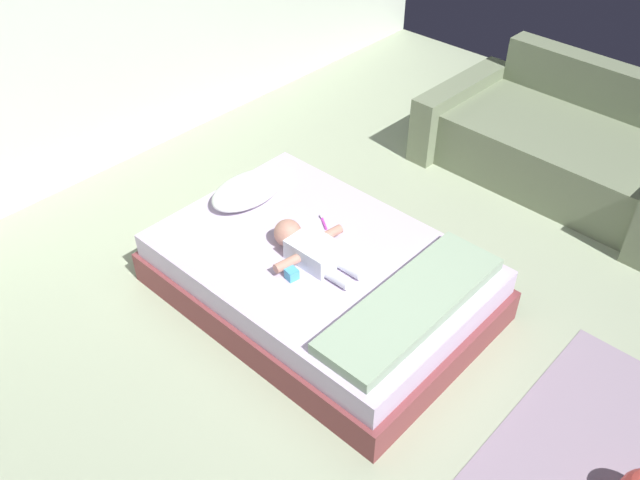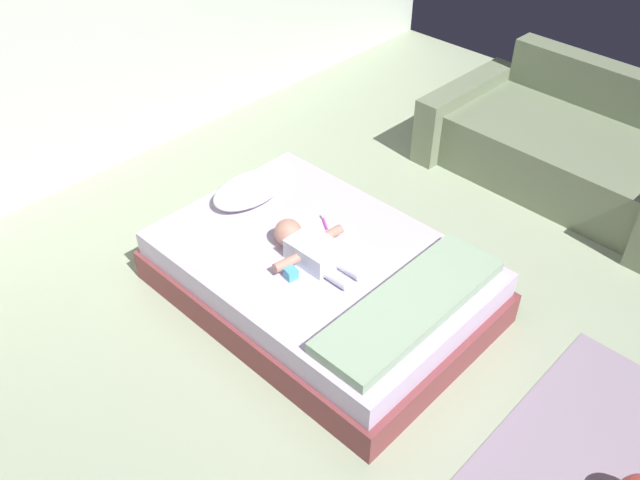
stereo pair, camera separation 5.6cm
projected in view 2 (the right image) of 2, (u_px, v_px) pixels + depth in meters
ground_plane at (385, 379)px, 3.72m from camera, size 8.00×8.00×0.00m
bed at (320, 277)px, 4.10m from camera, size 1.36×1.97×0.37m
pillow at (249, 189)px, 4.37m from camera, size 0.55×0.33×0.13m
baby at (309, 247)px, 3.92m from camera, size 0.53×0.61×0.17m
toothbrush at (324, 222)px, 4.20m from camera, size 0.09×0.12×0.02m
couch at (571, 147)px, 5.10m from camera, size 1.23×2.02×0.79m
blanket at (411, 305)px, 3.60m from camera, size 1.22×0.38×0.07m
toy_block at (291, 274)px, 3.79m from camera, size 0.07×0.07×0.06m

